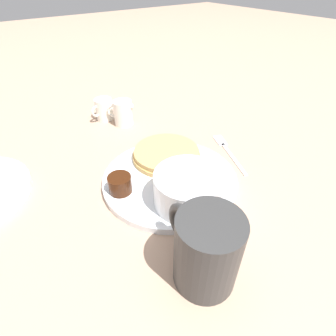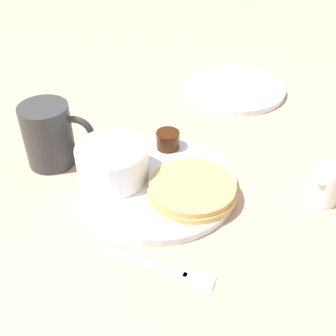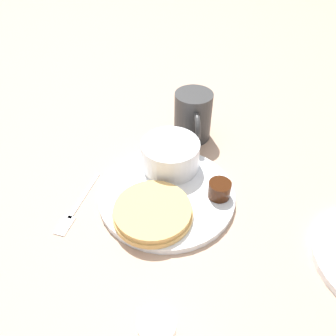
{
  "view_description": "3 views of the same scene",
  "coord_description": "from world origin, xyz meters",
  "px_view_note": "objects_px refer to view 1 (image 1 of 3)",
  "views": [
    {
      "loc": [
        0.28,
        -0.22,
        0.31
      ],
      "look_at": [
        -0.01,
        0.0,
        0.02
      ],
      "focal_mm": 28.0,
      "sensor_mm": 36.0,
      "label": 1
    },
    {
      "loc": [
        0.01,
        0.49,
        0.42
      ],
      "look_at": [
        -0.02,
        -0.01,
        0.03
      ],
      "focal_mm": 45.0,
      "sensor_mm": 36.0,
      "label": 2
    },
    {
      "loc": [
        -0.39,
        0.05,
        0.43
      ],
      "look_at": [
        0.02,
        -0.0,
        0.05
      ],
      "focal_mm": 35.0,
      "sensor_mm": 36.0,
      "label": 3
    }
  ],
  "objects_px": {
    "creamer_pitcher_far": "(104,109)",
    "bowl": "(188,188)",
    "plate": "(170,179)",
    "fork": "(226,149)",
    "coffee_mug": "(205,250)",
    "creamer_pitcher_near": "(123,113)"
  },
  "relations": [
    {
      "from": "coffee_mug",
      "to": "creamer_pitcher_far",
      "type": "xyz_separation_m",
      "value": [
        -0.46,
        0.09,
        -0.02
      ]
    },
    {
      "from": "plate",
      "to": "creamer_pitcher_near",
      "type": "height_order",
      "value": "creamer_pitcher_near"
    },
    {
      "from": "creamer_pitcher_near",
      "to": "fork",
      "type": "distance_m",
      "value": 0.26
    },
    {
      "from": "creamer_pitcher_far",
      "to": "plate",
      "type": "bearing_deg",
      "value": -3.13
    },
    {
      "from": "plate",
      "to": "creamer_pitcher_far",
      "type": "height_order",
      "value": "creamer_pitcher_far"
    },
    {
      "from": "fork",
      "to": "bowl",
      "type": "bearing_deg",
      "value": -65.99
    },
    {
      "from": "bowl",
      "to": "fork",
      "type": "distance_m",
      "value": 0.19
    },
    {
      "from": "creamer_pitcher_near",
      "to": "creamer_pitcher_far",
      "type": "height_order",
      "value": "creamer_pitcher_near"
    },
    {
      "from": "plate",
      "to": "coffee_mug",
      "type": "height_order",
      "value": "coffee_mug"
    },
    {
      "from": "coffee_mug",
      "to": "creamer_pitcher_near",
      "type": "bearing_deg",
      "value": 164.09
    },
    {
      "from": "bowl",
      "to": "creamer_pitcher_far",
      "type": "xyz_separation_m",
      "value": [
        -0.36,
        0.03,
        -0.01
      ]
    },
    {
      "from": "coffee_mug",
      "to": "creamer_pitcher_far",
      "type": "distance_m",
      "value": 0.47
    },
    {
      "from": "coffee_mug",
      "to": "creamer_pitcher_near",
      "type": "distance_m",
      "value": 0.42
    },
    {
      "from": "plate",
      "to": "creamer_pitcher_far",
      "type": "xyz_separation_m",
      "value": [
        -0.29,
        0.02,
        0.02
      ]
    },
    {
      "from": "creamer_pitcher_far",
      "to": "bowl",
      "type": "bearing_deg",
      "value": -4.94
    },
    {
      "from": "plate",
      "to": "fork",
      "type": "relative_size",
      "value": 1.71
    },
    {
      "from": "coffee_mug",
      "to": "fork",
      "type": "relative_size",
      "value": 0.8
    },
    {
      "from": "plate",
      "to": "fork",
      "type": "xyz_separation_m",
      "value": [
        -0.01,
        0.16,
        -0.0
      ]
    },
    {
      "from": "creamer_pitcher_far",
      "to": "fork",
      "type": "xyz_separation_m",
      "value": [
        0.28,
        0.14,
        -0.02
      ]
    },
    {
      "from": "fork",
      "to": "creamer_pitcher_near",
      "type": "bearing_deg",
      "value": -152.54
    },
    {
      "from": "bowl",
      "to": "plate",
      "type": "bearing_deg",
      "value": 167.32
    },
    {
      "from": "fork",
      "to": "creamer_pitcher_far",
      "type": "bearing_deg",
      "value": -152.98
    }
  ]
}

